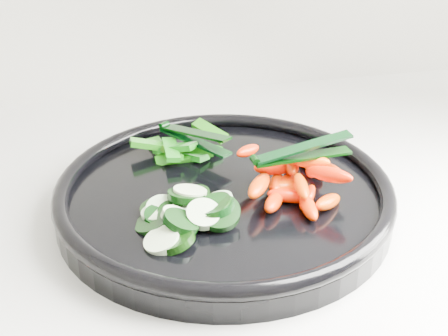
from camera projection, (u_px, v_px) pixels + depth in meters
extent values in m
cylinder|color=black|center=(224.00, 201.00, 0.70)|extent=(0.46, 0.46, 0.02)
torus|color=black|center=(224.00, 187.00, 0.69)|extent=(0.46, 0.46, 0.02)
cylinder|color=black|center=(175.00, 240.00, 0.60)|extent=(0.04, 0.04, 0.02)
cylinder|color=#E3FBC9|center=(162.00, 241.00, 0.60)|extent=(0.05, 0.05, 0.02)
cylinder|color=black|center=(175.00, 215.00, 0.64)|extent=(0.05, 0.05, 0.02)
cylinder|color=#B8D4AA|center=(163.00, 210.00, 0.65)|extent=(0.05, 0.05, 0.02)
cylinder|color=black|center=(192.00, 199.00, 0.67)|extent=(0.06, 0.06, 0.02)
cylinder|color=beige|center=(180.00, 210.00, 0.65)|extent=(0.04, 0.04, 0.02)
cylinder|color=black|center=(162.00, 209.00, 0.65)|extent=(0.07, 0.07, 0.02)
cylinder|color=beige|center=(159.00, 214.00, 0.64)|extent=(0.05, 0.05, 0.02)
cylinder|color=black|center=(161.00, 217.00, 0.64)|extent=(0.05, 0.05, 0.01)
cylinder|color=#D5F8C6|center=(166.00, 212.00, 0.65)|extent=(0.03, 0.03, 0.01)
cylinder|color=black|center=(156.00, 221.00, 0.63)|extent=(0.06, 0.06, 0.03)
cylinder|color=beige|center=(164.00, 221.00, 0.63)|extent=(0.05, 0.05, 0.02)
cylinder|color=black|center=(212.00, 207.00, 0.64)|extent=(0.06, 0.06, 0.03)
cylinder|color=#B7D2A8|center=(216.00, 207.00, 0.64)|extent=(0.05, 0.05, 0.02)
cylinder|color=black|center=(186.00, 196.00, 0.66)|extent=(0.06, 0.06, 0.02)
cylinder|color=#E1F7C5|center=(190.00, 193.00, 0.66)|extent=(0.05, 0.05, 0.02)
cylinder|color=black|center=(181.00, 221.00, 0.61)|extent=(0.05, 0.05, 0.03)
cylinder|color=beige|center=(176.00, 216.00, 0.62)|extent=(0.04, 0.04, 0.02)
cylinder|color=black|center=(219.00, 212.00, 0.63)|extent=(0.06, 0.06, 0.03)
cylinder|color=beige|center=(203.00, 214.00, 0.63)|extent=(0.05, 0.05, 0.03)
cylinder|color=black|center=(215.00, 207.00, 0.64)|extent=(0.06, 0.06, 0.02)
cylinder|color=#D3F7C6|center=(218.00, 202.00, 0.65)|extent=(0.04, 0.04, 0.02)
ellipsoid|color=#FF4D00|center=(307.00, 197.00, 0.67)|extent=(0.04, 0.04, 0.02)
ellipsoid|color=#FF1B00|center=(288.00, 196.00, 0.67)|extent=(0.05, 0.03, 0.02)
ellipsoid|color=#E44B00|center=(308.00, 207.00, 0.65)|extent=(0.02, 0.05, 0.02)
ellipsoid|color=#F95300|center=(277.00, 183.00, 0.69)|extent=(0.03, 0.05, 0.03)
ellipsoid|color=#EC4E00|center=(328.00, 202.00, 0.66)|extent=(0.05, 0.04, 0.03)
ellipsoid|color=#F72900|center=(286.00, 183.00, 0.69)|extent=(0.04, 0.04, 0.02)
ellipsoid|color=#EB1800|center=(274.00, 202.00, 0.66)|extent=(0.04, 0.05, 0.02)
ellipsoid|color=#ED5100|center=(289.00, 188.00, 0.68)|extent=(0.05, 0.02, 0.02)
ellipsoid|color=#FF2700|center=(311.00, 164.00, 0.73)|extent=(0.03, 0.05, 0.03)
ellipsoid|color=#DD4600|center=(292.00, 163.00, 0.73)|extent=(0.04, 0.05, 0.02)
ellipsoid|color=#EC2B00|center=(259.00, 186.00, 0.66)|extent=(0.05, 0.06, 0.02)
ellipsoid|color=#F30D00|center=(314.00, 168.00, 0.69)|extent=(0.04, 0.06, 0.03)
ellipsoid|color=red|center=(292.00, 167.00, 0.70)|extent=(0.03, 0.05, 0.02)
ellipsoid|color=#FE5300|center=(301.00, 186.00, 0.66)|extent=(0.02, 0.05, 0.02)
ellipsoid|color=#F03B00|center=(274.00, 168.00, 0.70)|extent=(0.06, 0.03, 0.03)
ellipsoid|color=#EA2A00|center=(321.00, 167.00, 0.70)|extent=(0.05, 0.04, 0.02)
ellipsoid|color=#FF5400|center=(310.00, 161.00, 0.68)|extent=(0.04, 0.04, 0.02)
ellipsoid|color=#EC1C00|center=(248.00, 151.00, 0.70)|extent=(0.04, 0.03, 0.02)
ellipsoid|color=#F01A00|center=(303.00, 159.00, 0.68)|extent=(0.05, 0.04, 0.02)
ellipsoid|color=#E33400|center=(329.00, 174.00, 0.65)|extent=(0.05, 0.05, 0.02)
cube|color=#1E6209|center=(184.00, 150.00, 0.77)|extent=(0.06, 0.05, 0.03)
cube|color=#0C690A|center=(207.00, 147.00, 0.78)|extent=(0.03, 0.05, 0.02)
cube|color=#11710A|center=(190.00, 154.00, 0.76)|extent=(0.05, 0.05, 0.02)
cube|color=#116809|center=(184.00, 157.00, 0.76)|extent=(0.07, 0.02, 0.02)
cube|color=#226E0A|center=(158.00, 147.00, 0.78)|extent=(0.02, 0.05, 0.01)
cube|color=#0E6309|center=(173.00, 153.00, 0.76)|extent=(0.02, 0.06, 0.03)
cube|color=#09640E|center=(175.00, 148.00, 0.76)|extent=(0.05, 0.05, 0.02)
cube|color=#0B740E|center=(150.00, 145.00, 0.76)|extent=(0.05, 0.02, 0.02)
cube|color=#0A7311|center=(171.00, 150.00, 0.75)|extent=(0.02, 0.06, 0.01)
cube|color=#206109|center=(210.00, 131.00, 0.80)|extent=(0.04, 0.05, 0.02)
cylinder|color=black|center=(255.00, 160.00, 0.66)|extent=(0.01, 0.01, 0.01)
cube|color=black|center=(303.00, 157.00, 0.67)|extent=(0.11, 0.02, 0.00)
cube|color=black|center=(304.00, 147.00, 0.67)|extent=(0.11, 0.02, 0.02)
cylinder|color=black|center=(164.00, 125.00, 0.79)|extent=(0.01, 0.01, 0.01)
cube|color=black|center=(195.00, 141.00, 0.76)|extent=(0.08, 0.10, 0.00)
cube|color=black|center=(195.00, 133.00, 0.75)|extent=(0.07, 0.10, 0.02)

